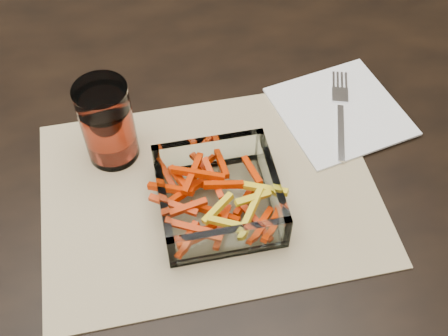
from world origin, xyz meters
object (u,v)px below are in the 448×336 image
Objects in this scene: glass_bowl at (218,197)px; fork at (340,111)px; dining_table at (161,183)px; tumbler at (108,125)px.

glass_bowl is 0.25m from fork.
glass_bowl is (0.07, -0.12, 0.12)m from dining_table.
dining_table is at bearing -160.39° from fork.
fork is (0.28, 0.01, 0.10)m from dining_table.
dining_table is 0.30m from fork.
tumbler is at bearing 136.23° from glass_bowl.
dining_table is 0.18m from glass_bowl.
glass_bowl is at bearing -43.77° from tumbler.
tumbler is 0.71× the size of fork.
fork is (0.21, 0.13, -0.02)m from glass_bowl.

